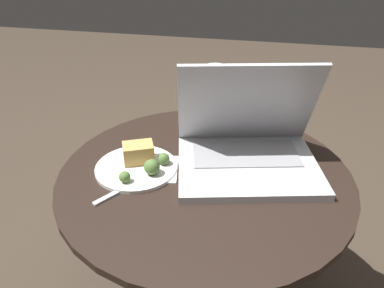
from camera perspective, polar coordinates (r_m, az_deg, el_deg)
name	(u,v)px	position (r m, az deg, el deg)	size (l,w,h in m)	color
table	(204,210)	(0.96, 1.85, -9.98)	(0.69, 0.69, 0.49)	#515156
napkin	(144,169)	(0.90, -7.33, -3.77)	(0.18, 0.14, 0.00)	white
laptop	(247,145)	(0.90, 8.43, -0.13)	(0.38, 0.33, 0.25)	#B2B2B7
beer_glass	(214,101)	(1.02, 3.42, 6.63)	(0.06, 0.06, 0.19)	gold
snack_plate	(139,164)	(0.90, -8.12, -2.98)	(0.20, 0.20, 0.06)	silver
fork	(134,183)	(0.86, -8.76, -5.91)	(0.12, 0.16, 0.01)	#B2B2B7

